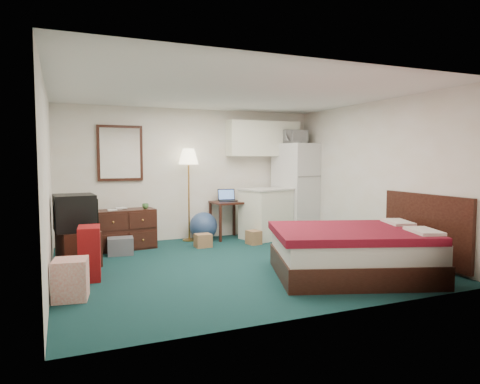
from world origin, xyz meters
name	(u,v)px	position (x,y,z in m)	size (l,w,h in m)	color
floor	(236,264)	(0.00, 0.00, 0.00)	(5.00, 4.50, 0.01)	#0F2D2D
ceiling	(235,92)	(0.00, 0.00, 2.50)	(5.00, 4.50, 0.01)	beige
walls	(236,179)	(0.00, 0.00, 1.25)	(5.01, 4.51, 2.50)	beige
mirror	(120,153)	(-1.35, 2.22, 1.65)	(0.80, 0.06, 1.00)	white
upper_cabinets	(263,139)	(1.45, 2.08, 1.95)	(1.50, 0.35, 0.70)	white
headboard	(426,229)	(2.46, -1.19, 0.55)	(0.06, 1.56, 1.00)	#3D1E15
dresser	(125,229)	(-1.36, 1.71, 0.34)	(1.00, 0.46, 0.68)	#3D1E15
floor_lamp	(189,195)	(-0.13, 2.02, 0.87)	(0.38, 0.38, 1.74)	#C8883B
desk	(227,220)	(0.61, 1.93, 0.36)	(0.57, 0.57, 0.73)	#3D1E15
exercise_ball	(203,226)	(0.13, 1.96, 0.27)	(0.53, 0.53, 0.53)	navy
kitchen_counter	(266,214)	(1.31, 1.65, 0.47)	(0.86, 0.66, 0.95)	white
fridge	(297,189)	(2.12, 1.86, 0.93)	(0.76, 0.76, 1.86)	silver
bed	(352,253)	(1.17, -1.19, 0.31)	(1.96, 1.53, 0.63)	#590B18
tv_stand	(78,248)	(-2.14, 0.78, 0.26)	(0.52, 0.56, 0.52)	#3D1E15
suitcase	(90,253)	(-2.04, -0.02, 0.34)	(0.26, 0.42, 0.69)	maroon
retail_box	(71,279)	(-2.28, -0.77, 0.22)	(0.36, 0.36, 0.45)	silver
file_bin	(120,246)	(-1.49, 1.28, 0.14)	(0.40, 0.30, 0.28)	slate
cardboard_box_a	(203,241)	(-0.08, 1.33, 0.12)	(0.28, 0.23, 0.23)	olive
cardboard_box_b	(254,237)	(0.85, 1.22, 0.12)	(0.21, 0.25, 0.25)	olive
laptop	(228,196)	(0.61, 1.91, 0.84)	(0.34, 0.27, 0.23)	black
crt_tv	(74,213)	(-2.18, 0.81, 0.78)	(0.56, 0.61, 0.52)	black
microwave	(294,135)	(2.04, 1.89, 2.02)	(0.49, 0.27, 0.33)	silver
book_a	(107,204)	(-1.65, 1.64, 0.79)	(0.16, 0.02, 0.21)	olive
book_b	(116,202)	(-1.50, 1.80, 0.80)	(0.17, 0.02, 0.23)	olive
mug	(145,205)	(-1.01, 1.69, 0.74)	(0.11, 0.09, 0.11)	#488342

